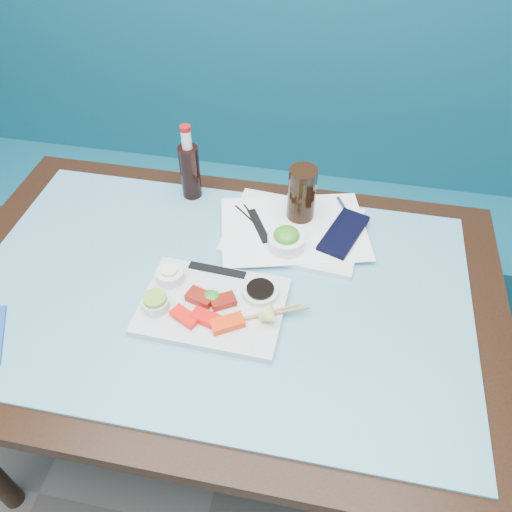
% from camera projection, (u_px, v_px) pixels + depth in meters
% --- Properties ---
extents(booth_bench, '(3.00, 0.56, 1.17)m').
position_uv_depth(booth_bench, '(272.00, 197.00, 2.07)').
color(booth_bench, '#0F5164').
rests_on(booth_bench, ground).
extents(dining_table, '(1.40, 0.90, 0.75)m').
position_uv_depth(dining_table, '(220.00, 311.00, 1.29)').
color(dining_table, black).
rests_on(dining_table, ground).
extents(glass_top, '(1.22, 0.76, 0.01)m').
position_uv_depth(glass_top, '(218.00, 289.00, 1.23)').
color(glass_top, '#5B9FB6').
rests_on(glass_top, dining_table).
extents(sashimi_plate, '(0.34, 0.25, 0.02)m').
position_uv_depth(sashimi_plate, '(213.00, 306.00, 1.18)').
color(sashimi_plate, silver).
rests_on(sashimi_plate, glass_top).
extents(salmon_left, '(0.07, 0.06, 0.02)m').
position_uv_depth(salmon_left, '(185.00, 317.00, 1.13)').
color(salmon_left, '#FE160A').
rests_on(salmon_left, sashimi_plate).
extents(salmon_mid, '(0.08, 0.05, 0.02)m').
position_uv_depth(salmon_mid, '(207.00, 318.00, 1.13)').
color(salmon_mid, '#FF0F0A').
rests_on(salmon_mid, sashimi_plate).
extents(salmon_right, '(0.08, 0.07, 0.02)m').
position_uv_depth(salmon_right, '(227.00, 323.00, 1.12)').
color(salmon_right, '#FF350A').
rests_on(salmon_right, sashimi_plate).
extents(tuna_left, '(0.07, 0.06, 0.02)m').
position_uv_depth(tuna_left, '(200.00, 297.00, 1.17)').
color(tuna_left, maroon).
rests_on(tuna_left, sashimi_plate).
extents(tuna_right, '(0.07, 0.06, 0.02)m').
position_uv_depth(tuna_right, '(223.00, 301.00, 1.16)').
color(tuna_right, maroon).
rests_on(tuna_right, sashimi_plate).
extents(seaweed_garnish, '(0.06, 0.05, 0.02)m').
position_uv_depth(seaweed_garnish, '(211.00, 297.00, 1.17)').
color(seaweed_garnish, '#238F21').
rests_on(seaweed_garnish, sashimi_plate).
extents(ramekin_wasabi, '(0.07, 0.07, 0.03)m').
position_uv_depth(ramekin_wasabi, '(156.00, 304.00, 1.15)').
color(ramekin_wasabi, white).
rests_on(ramekin_wasabi, sashimi_plate).
extents(wasabi_fill, '(0.06, 0.06, 0.01)m').
position_uv_depth(wasabi_fill, '(155.00, 298.00, 1.14)').
color(wasabi_fill, '#84AE38').
rests_on(wasabi_fill, ramekin_wasabi).
extents(ramekin_ginger, '(0.08, 0.08, 0.03)m').
position_uv_depth(ramekin_ginger, '(170.00, 275.00, 1.21)').
color(ramekin_ginger, white).
rests_on(ramekin_ginger, sashimi_plate).
extents(ginger_fill, '(0.04, 0.04, 0.01)m').
position_uv_depth(ginger_fill, '(169.00, 270.00, 1.20)').
color(ginger_fill, white).
rests_on(ginger_fill, ramekin_ginger).
extents(soy_dish, '(0.09, 0.09, 0.02)m').
position_uv_depth(soy_dish, '(260.00, 292.00, 1.18)').
color(soy_dish, white).
rests_on(soy_dish, sashimi_plate).
extents(soy_fill, '(0.08, 0.08, 0.01)m').
position_uv_depth(soy_fill, '(260.00, 289.00, 1.18)').
color(soy_fill, black).
rests_on(soy_fill, soy_dish).
extents(lemon_wedge, '(0.06, 0.06, 0.05)m').
position_uv_depth(lemon_wedge, '(271.00, 317.00, 1.11)').
color(lemon_wedge, '#E2E86E').
rests_on(lemon_wedge, sashimi_plate).
extents(chopstick_sleeve, '(0.15, 0.03, 0.00)m').
position_uv_depth(chopstick_sleeve, '(217.00, 270.00, 1.24)').
color(chopstick_sleeve, black).
rests_on(chopstick_sleeve, sashimi_plate).
extents(wooden_chopstick_a, '(0.19, 0.11, 0.01)m').
position_uv_depth(wooden_chopstick_a, '(257.00, 315.00, 1.14)').
color(wooden_chopstick_a, tan).
rests_on(wooden_chopstick_a, sashimi_plate).
extents(wooden_chopstick_b, '(0.21, 0.10, 0.01)m').
position_uv_depth(wooden_chopstick_b, '(261.00, 316.00, 1.14)').
color(wooden_chopstick_b, '#9D7E4A').
rests_on(wooden_chopstick_b, sashimi_plate).
extents(serving_tray, '(0.38, 0.30, 0.01)m').
position_uv_depth(serving_tray, '(293.00, 230.00, 1.36)').
color(serving_tray, white).
rests_on(serving_tray, glass_top).
extents(paper_placemat, '(0.45, 0.37, 0.00)m').
position_uv_depth(paper_placemat, '(294.00, 228.00, 1.36)').
color(paper_placemat, white).
rests_on(paper_placemat, serving_tray).
extents(seaweed_bowl, '(0.12, 0.12, 0.04)m').
position_uv_depth(seaweed_bowl, '(286.00, 242.00, 1.29)').
color(seaweed_bowl, white).
rests_on(seaweed_bowl, serving_tray).
extents(seaweed_salad, '(0.08, 0.08, 0.03)m').
position_uv_depth(seaweed_salad, '(287.00, 235.00, 1.28)').
color(seaweed_salad, '#3C9021').
rests_on(seaweed_salad, seaweed_bowl).
extents(cola_glass, '(0.10, 0.10, 0.16)m').
position_uv_depth(cola_glass, '(302.00, 194.00, 1.34)').
color(cola_glass, black).
rests_on(cola_glass, serving_tray).
extents(navy_pouch, '(0.13, 0.20, 0.01)m').
position_uv_depth(navy_pouch, '(344.00, 233.00, 1.33)').
color(navy_pouch, black).
rests_on(navy_pouch, serving_tray).
extents(fork, '(0.05, 0.09, 0.01)m').
position_uv_depth(fork, '(344.00, 208.00, 1.41)').
color(fork, silver).
rests_on(fork, serving_tray).
extents(black_chopstick_a, '(0.16, 0.14, 0.01)m').
position_uv_depth(black_chopstick_a, '(257.00, 225.00, 1.36)').
color(black_chopstick_a, black).
rests_on(black_chopstick_a, serving_tray).
extents(black_chopstick_b, '(0.13, 0.16, 0.01)m').
position_uv_depth(black_chopstick_b, '(260.00, 226.00, 1.36)').
color(black_chopstick_b, black).
rests_on(black_chopstick_b, serving_tray).
extents(tray_sleeve, '(0.09, 0.14, 0.00)m').
position_uv_depth(tray_sleeve, '(259.00, 226.00, 1.36)').
color(tray_sleeve, black).
rests_on(tray_sleeve, serving_tray).
extents(cola_bottle_body, '(0.07, 0.07, 0.16)m').
position_uv_depth(cola_bottle_body, '(190.00, 172.00, 1.42)').
color(cola_bottle_body, black).
rests_on(cola_bottle_body, glass_top).
extents(cola_bottle_neck, '(0.03, 0.03, 0.05)m').
position_uv_depth(cola_bottle_neck, '(186.00, 139.00, 1.35)').
color(cola_bottle_neck, white).
rests_on(cola_bottle_neck, cola_bottle_body).
extents(cola_bottle_cap, '(0.04, 0.04, 0.01)m').
position_uv_depth(cola_bottle_cap, '(185.00, 128.00, 1.32)').
color(cola_bottle_cap, '#B90E0B').
rests_on(cola_bottle_cap, cola_bottle_neck).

